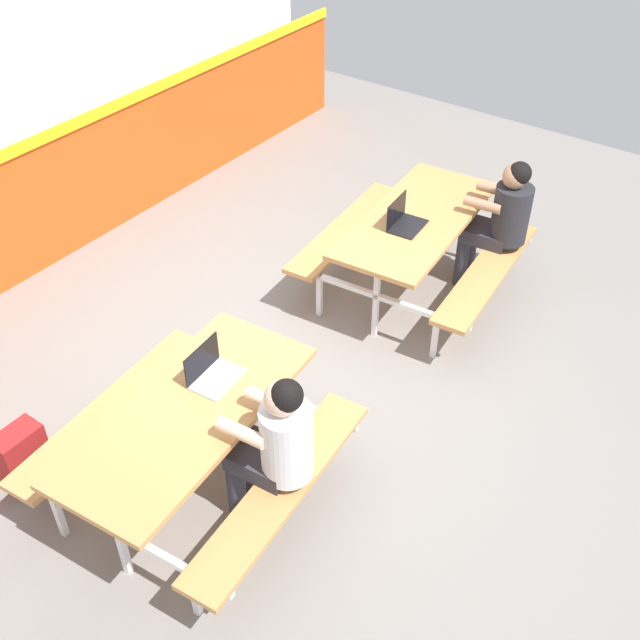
% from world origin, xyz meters
% --- Properties ---
extents(ground_plane, '(10.00, 10.00, 0.02)m').
position_xyz_m(ground_plane, '(0.00, 0.00, -0.01)').
color(ground_plane, gray).
extents(accent_backdrop, '(8.00, 0.14, 2.60)m').
position_xyz_m(accent_backdrop, '(0.00, 2.73, 1.25)').
color(accent_backdrop, '#E55119').
rests_on(accent_backdrop, ground).
extents(picnic_table_left, '(1.76, 1.69, 0.74)m').
position_xyz_m(picnic_table_left, '(-1.32, -0.14, 0.57)').
color(picnic_table_left, tan).
rests_on(picnic_table_left, ground).
extents(picnic_table_right, '(1.76, 1.69, 0.74)m').
position_xyz_m(picnic_table_right, '(1.32, -0.15, 0.57)').
color(picnic_table_right, tan).
rests_on(picnic_table_right, ground).
extents(student_nearer, '(0.39, 0.53, 1.21)m').
position_xyz_m(student_nearer, '(-1.19, -0.69, 0.71)').
color(student_nearer, '#2D2D38').
rests_on(student_nearer, ground).
extents(student_further, '(0.39, 0.53, 1.21)m').
position_xyz_m(student_further, '(1.78, -0.66, 0.71)').
color(student_further, '#2D2D38').
rests_on(student_further, ground).
extents(laptop_silver, '(0.34, 0.25, 0.22)m').
position_xyz_m(laptop_silver, '(-1.02, -0.08, 0.79)').
color(laptop_silver, silver).
rests_on(laptop_silver, picnic_table_left).
extents(laptop_dark, '(0.34, 0.25, 0.22)m').
position_xyz_m(laptop_dark, '(1.14, -0.13, 0.79)').
color(laptop_dark, black).
rests_on(laptop_dark, picnic_table_right).
extents(backpack_dark, '(0.30, 0.22, 0.44)m').
position_xyz_m(backpack_dark, '(-1.89, 0.82, 0.22)').
color(backpack_dark, maroon).
rests_on(backpack_dark, ground).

